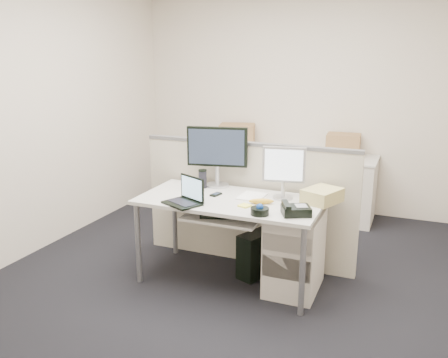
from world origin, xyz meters
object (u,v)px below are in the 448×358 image
at_px(monitor_main, 217,157).
at_px(laptop, 182,192).
at_px(desk, 230,206).
at_px(desk_phone, 296,211).

bearing_deg(monitor_main, laptop, -106.62).
height_order(desk, monitor_main, monitor_main).
xyz_separation_m(monitor_main, laptop, (-0.05, -0.60, -0.16)).
bearing_deg(desk_phone, desk, 137.40).
bearing_deg(desk, monitor_main, 128.00).
bearing_deg(monitor_main, desk_phone, -42.32).
xyz_separation_m(laptop, desk_phone, (0.90, 0.10, -0.07)).
bearing_deg(desk_phone, monitor_main, 123.64).
distance_m(monitor_main, desk_phone, 1.01).
relative_size(monitor_main, laptop, 1.90).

